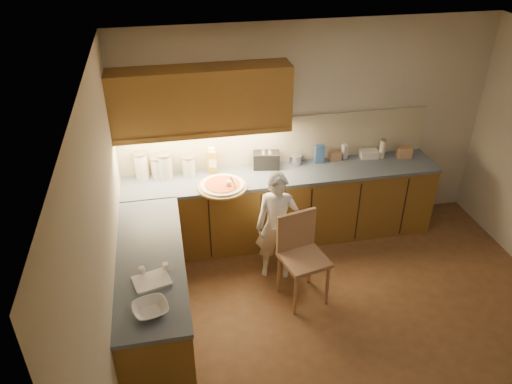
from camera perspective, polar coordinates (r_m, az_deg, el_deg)
The scene contains 24 objects.
room at distance 4.25m, azimuth 13.89°, elevation 0.72°, with size 4.54×4.50×2.62m.
l_counter at distance 5.67m, azimuth -1.32°, elevation -4.56°, with size 3.77×2.62×0.92m.
backsplash at distance 6.01m, azimuth 2.51°, elevation 5.93°, with size 3.75×0.02×0.58m, color beige.
upper_cabinets at distance 5.48m, azimuth -6.28°, elevation 10.45°, with size 1.95×0.36×0.73m.
pizza_on_board at distance 5.58m, azimuth -3.84°, elevation 0.71°, with size 0.56×0.56×0.23m.
child at distance 5.43m, azimuth 2.44°, elevation -3.99°, with size 0.47×0.31×1.29m, color white.
wooden_chair at distance 5.23m, azimuth 5.14°, elevation -6.76°, with size 0.53×0.53×0.98m.
mixing_bowl at distance 4.10m, azimuth -11.96°, elevation -12.96°, with size 0.28×0.28×0.07m, color silver.
canister_a at distance 5.85m, azimuth -12.97°, elevation 2.98°, with size 0.16×0.16×0.33m.
canister_b at distance 5.84m, azimuth -11.20°, elevation 2.80°, with size 0.15×0.15×0.26m.
canister_c at distance 5.80m, azimuth -10.35°, elevation 2.95°, with size 0.17×0.17×0.31m.
canister_d at distance 5.83m, azimuth -7.70°, elevation 3.01°, with size 0.15×0.15×0.25m.
oil_jug at distance 5.85m, azimuth -5.02°, elevation 3.53°, with size 0.13×0.12×0.32m.
toaster at distance 5.96m, azimuth 1.20°, elevation 3.66°, with size 0.34×0.23×0.20m.
steel_pot at distance 6.08m, azimuth 4.53°, elevation 3.75°, with size 0.16×0.16×0.12m.
blue_box at distance 6.12m, azimuth 7.25°, elevation 4.33°, with size 0.11×0.08×0.22m, color #33589A.
card_box_a at distance 6.24m, azimuth 9.01°, elevation 4.07°, with size 0.14×0.10×0.10m, color #A57859.
white_bottle at distance 6.27m, azimuth 10.09°, elevation 4.58°, with size 0.06×0.06×0.19m, color silver.
flat_pack at distance 6.38m, azimuth 12.77°, elevation 4.28°, with size 0.22×0.15×0.09m, color silver.
tall_jar at distance 6.37m, azimuth 14.25°, elevation 4.83°, with size 0.08×0.08×0.25m.
card_box_b at distance 6.50m, azimuth 16.60°, elevation 4.41°, with size 0.17×0.13×0.13m, color tan.
dough_cloth at distance 4.39m, azimuth -11.83°, elevation -9.89°, with size 0.30×0.23×0.02m, color white.
spice_jar_a at distance 4.47m, azimuth -12.91°, elevation -8.78°, with size 0.06×0.06×0.07m, color silver.
spice_jar_b at distance 4.47m, azimuth -10.31°, elevation -8.41°, with size 0.05×0.05×0.07m, color white.
Camera 1 is at (-1.71, -3.29, 3.76)m, focal length 35.00 mm.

